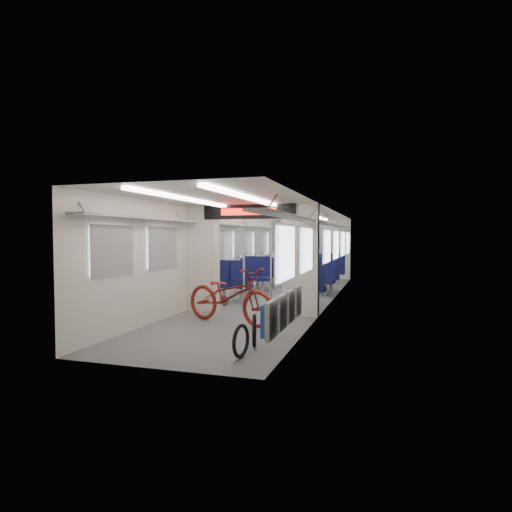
{
  "coord_description": "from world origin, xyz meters",
  "views": [
    {
      "loc": [
        2.76,
        -10.61,
        1.63
      ],
      "look_at": [
        -0.03,
        -1.48,
        1.2
      ],
      "focal_mm": 30.0,
      "sensor_mm": 36.0,
      "label": 1
    }
  ],
  "objects_px": {
    "seat_bay_near_left": "(244,275)",
    "stanchion_far_right": "(301,253)",
    "flip_bench": "(284,309)",
    "stanchion_near_right": "(271,258)",
    "bicycle": "(230,295)",
    "seat_bay_near_right": "(312,278)",
    "bike_hoop_a": "(241,343)",
    "stanchion_near_left": "(244,258)",
    "seat_bay_far_right": "(327,270)",
    "seat_bay_far_left": "(271,269)",
    "bike_hoop_c": "(271,325)",
    "bike_hoop_b": "(254,332)",
    "stanchion_far_left": "(282,253)"
  },
  "relations": [
    {
      "from": "bicycle",
      "to": "seat_bay_far_right",
      "type": "height_order",
      "value": "seat_bay_far_right"
    },
    {
      "from": "seat_bay_near_right",
      "to": "flip_bench",
      "type": "bearing_deg",
      "value": -85.08
    },
    {
      "from": "seat_bay_far_left",
      "to": "seat_bay_far_right",
      "type": "height_order",
      "value": "seat_bay_far_right"
    },
    {
      "from": "flip_bench",
      "to": "stanchion_far_left",
      "type": "relative_size",
      "value": 0.9
    },
    {
      "from": "flip_bench",
      "to": "seat_bay_near_right",
      "type": "xyz_separation_m",
      "value": [
        -0.42,
        4.86,
        -0.01
      ]
    },
    {
      "from": "flip_bench",
      "to": "bike_hoop_c",
      "type": "height_order",
      "value": "flip_bench"
    },
    {
      "from": "bike_hoop_b",
      "to": "bike_hoop_a",
      "type": "bearing_deg",
      "value": -89.64
    },
    {
      "from": "flip_bench",
      "to": "stanchion_near_right",
      "type": "bearing_deg",
      "value": 108.35
    },
    {
      "from": "flip_bench",
      "to": "seat_bay_far_right",
      "type": "distance_m",
      "value": 7.82
    },
    {
      "from": "stanchion_near_left",
      "to": "stanchion_far_right",
      "type": "relative_size",
      "value": 1.0
    },
    {
      "from": "stanchion_near_right",
      "to": "bike_hoop_a",
      "type": "bearing_deg",
      "value": -81.07
    },
    {
      "from": "bicycle",
      "to": "stanchion_far_right",
      "type": "relative_size",
      "value": 0.87
    },
    {
      "from": "seat_bay_far_right",
      "to": "stanchion_near_right",
      "type": "height_order",
      "value": "stanchion_near_right"
    },
    {
      "from": "bike_hoop_c",
      "to": "stanchion_far_right",
      "type": "xyz_separation_m",
      "value": [
        -0.67,
        5.99,
        0.95
      ]
    },
    {
      "from": "bicycle",
      "to": "flip_bench",
      "type": "height_order",
      "value": "bicycle"
    },
    {
      "from": "bike_hoop_c",
      "to": "seat_bay_near_left",
      "type": "height_order",
      "value": "seat_bay_near_left"
    },
    {
      "from": "flip_bench",
      "to": "stanchion_far_left",
      "type": "height_order",
      "value": "stanchion_far_left"
    },
    {
      "from": "stanchion_far_right",
      "to": "bike_hoop_b",
      "type": "bearing_deg",
      "value": -84.84
    },
    {
      "from": "bike_hoop_b",
      "to": "stanchion_near_right",
      "type": "xyz_separation_m",
      "value": [
        -0.59,
        3.15,
        0.93
      ]
    },
    {
      "from": "seat_bay_far_left",
      "to": "stanchion_near_left",
      "type": "xyz_separation_m",
      "value": [
        0.62,
        -4.68,
        0.62
      ]
    },
    {
      "from": "bike_hoop_b",
      "to": "stanchion_far_left",
      "type": "relative_size",
      "value": 0.21
    },
    {
      "from": "seat_bay_far_left",
      "to": "bike_hoop_c",
      "type": "bearing_deg",
      "value": -75.04
    },
    {
      "from": "bicycle",
      "to": "stanchion_near_right",
      "type": "bearing_deg",
      "value": 7.06
    },
    {
      "from": "seat_bay_near_left",
      "to": "seat_bay_far_left",
      "type": "height_order",
      "value": "seat_bay_near_left"
    },
    {
      "from": "seat_bay_far_left",
      "to": "seat_bay_near_left",
      "type": "bearing_deg",
      "value": -90.0
    },
    {
      "from": "bike_hoop_b",
      "to": "seat_bay_near_right",
      "type": "bearing_deg",
      "value": 89.62
    },
    {
      "from": "stanchion_near_right",
      "to": "stanchion_far_left",
      "type": "relative_size",
      "value": 1.0
    },
    {
      "from": "bicycle",
      "to": "seat_bay_near_right",
      "type": "bearing_deg",
      "value": 3.11
    },
    {
      "from": "bike_hoop_a",
      "to": "bike_hoop_b",
      "type": "xyz_separation_m",
      "value": [
        -0.0,
        0.62,
        0.01
      ]
    },
    {
      "from": "seat_bay_near_right",
      "to": "bike_hoop_a",
      "type": "bearing_deg",
      "value": -90.3
    },
    {
      "from": "bike_hoop_a",
      "to": "seat_bay_far_right",
      "type": "bearing_deg",
      "value": 89.81
    },
    {
      "from": "bike_hoop_c",
      "to": "seat_bay_near_left",
      "type": "bearing_deg",
      "value": 113.7
    },
    {
      "from": "bicycle",
      "to": "bike_hoop_a",
      "type": "height_order",
      "value": "bicycle"
    },
    {
      "from": "seat_bay_near_right",
      "to": "bike_hoop_c",
      "type": "bearing_deg",
      "value": -89.46
    },
    {
      "from": "seat_bay_far_right",
      "to": "stanchion_far_right",
      "type": "bearing_deg",
      "value": -118.31
    },
    {
      "from": "stanchion_far_right",
      "to": "bicycle",
      "type": "bearing_deg",
      "value": -93.85
    },
    {
      "from": "flip_bench",
      "to": "bike_hoop_c",
      "type": "bearing_deg",
      "value": 120.47
    },
    {
      "from": "stanchion_near_right",
      "to": "seat_bay_near_right",
      "type": "bearing_deg",
      "value": 70.21
    },
    {
      "from": "seat_bay_near_left",
      "to": "seat_bay_far_left",
      "type": "bearing_deg",
      "value": 90.0
    },
    {
      "from": "bicycle",
      "to": "bike_hoop_b",
      "type": "bearing_deg",
      "value": -128.31
    },
    {
      "from": "bike_hoop_b",
      "to": "seat_bay_far_left",
      "type": "height_order",
      "value": "seat_bay_far_left"
    },
    {
      "from": "seat_bay_near_left",
      "to": "stanchion_far_right",
      "type": "distance_m",
      "value": 2.13
    },
    {
      "from": "bike_hoop_c",
      "to": "stanchion_near_right",
      "type": "distance_m",
      "value": 2.75
    },
    {
      "from": "seat_bay_near_right",
      "to": "seat_bay_far_right",
      "type": "distance_m",
      "value": 2.94
    },
    {
      "from": "bicycle",
      "to": "seat_bay_far_left",
      "type": "xyz_separation_m",
      "value": [
        -0.89,
        6.32,
        -0.0
      ]
    },
    {
      "from": "bike_hoop_c",
      "to": "stanchion_near_left",
      "type": "distance_m",
      "value": 2.94
    },
    {
      "from": "flip_bench",
      "to": "seat_bay_near_right",
      "type": "relative_size",
      "value": 0.9
    },
    {
      "from": "flip_bench",
      "to": "stanchion_near_left",
      "type": "height_order",
      "value": "stanchion_near_left"
    },
    {
      "from": "stanchion_far_right",
      "to": "bike_hoop_c",
      "type": "bearing_deg",
      "value": -83.59
    },
    {
      "from": "seat_bay_near_left",
      "to": "stanchion_far_right",
      "type": "xyz_separation_m",
      "value": [
        1.24,
        1.64,
        0.58
      ]
    }
  ]
}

